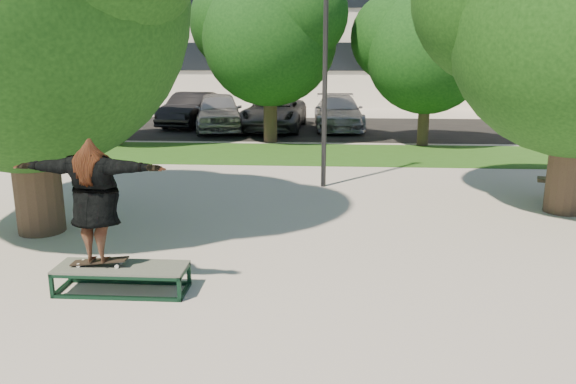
# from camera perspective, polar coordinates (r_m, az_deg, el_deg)

# --- Properties ---
(ground) EXTENTS (120.00, 120.00, 0.00)m
(ground) POSITION_cam_1_polar(r_m,az_deg,el_deg) (9.28, -2.79, -6.47)
(ground) COLOR #A9A19B
(ground) RESTS_ON ground
(grass_strip) EXTENTS (30.00, 4.00, 0.02)m
(grass_strip) POSITION_cam_1_polar(r_m,az_deg,el_deg) (18.42, 3.67, 3.86)
(grass_strip) COLOR #244C15
(grass_strip) RESTS_ON ground
(asphalt_strip) EXTENTS (40.00, 8.00, 0.01)m
(asphalt_strip) POSITION_cam_1_polar(r_m,az_deg,el_deg) (24.86, 1.41, 6.51)
(asphalt_strip) COLOR black
(asphalt_strip) RESTS_ON ground
(bg_tree_left) EXTENTS (5.28, 4.51, 5.77)m
(bg_tree_left) POSITION_cam_1_polar(r_m,az_deg,el_deg) (21.12, -17.88, 14.68)
(bg_tree_left) COLOR #38281E
(bg_tree_left) RESTS_ON ground
(bg_tree_mid) EXTENTS (5.76, 4.92, 6.24)m
(bg_tree_mid) POSITION_cam_1_polar(r_m,az_deg,el_deg) (20.83, -2.08, 16.12)
(bg_tree_mid) COLOR #38281E
(bg_tree_mid) RESTS_ON ground
(bg_tree_right) EXTENTS (5.04, 4.31, 5.43)m
(bg_tree_right) POSITION_cam_1_polar(r_m,az_deg,el_deg) (20.49, 13.81, 14.31)
(bg_tree_right) COLOR #38281E
(bg_tree_right) RESTS_ON ground
(lamppost) EXTENTS (0.25, 0.15, 6.11)m
(lamppost) POSITION_cam_1_polar(r_m,az_deg,el_deg) (13.63, 3.81, 13.59)
(lamppost) COLOR #2D2D30
(lamppost) RESTS_ON ground
(grind_box) EXTENTS (1.80, 0.60, 0.38)m
(grind_box) POSITION_cam_1_polar(r_m,az_deg,el_deg) (8.20, -16.50, -8.44)
(grind_box) COLOR black
(grind_box) RESTS_ON ground
(skater_rig) EXTENTS (2.12, 0.67, 1.78)m
(skater_rig) POSITION_cam_1_polar(r_m,az_deg,el_deg) (7.97, -19.07, -0.87)
(skater_rig) COLOR white
(skater_rig) RESTS_ON grind_box
(car_silver_a) EXTENTS (2.85, 5.04, 1.62)m
(car_silver_a) POSITION_cam_1_polar(r_m,az_deg,el_deg) (24.20, -7.07, 8.12)
(car_silver_a) COLOR #A5A4A9
(car_silver_a) RESTS_ON asphalt_strip
(car_dark) EXTENTS (2.24, 4.72, 1.49)m
(car_dark) POSITION_cam_1_polar(r_m,az_deg,el_deg) (25.88, -9.79, 8.26)
(car_dark) COLOR black
(car_dark) RESTS_ON asphalt_strip
(car_grey) EXTENTS (2.67, 5.39, 1.47)m
(car_grey) POSITION_cam_1_polar(r_m,az_deg,el_deg) (24.31, -1.42, 8.07)
(car_grey) COLOR #545358
(car_grey) RESTS_ON asphalt_strip
(car_silver_b) EXTENTS (2.23, 5.00, 1.43)m
(car_silver_b) POSITION_cam_1_polar(r_m,az_deg,el_deg) (24.65, 5.13, 8.05)
(car_silver_b) COLOR #A8A8AD
(car_silver_b) RESTS_ON asphalt_strip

